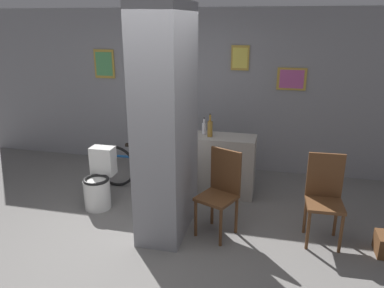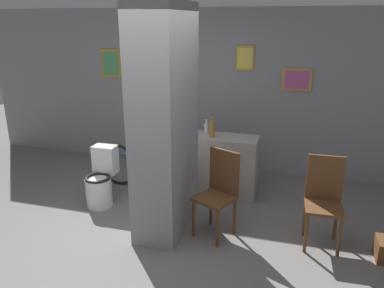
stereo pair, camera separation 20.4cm
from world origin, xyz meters
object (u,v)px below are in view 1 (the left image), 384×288
Objects in this scene: toilet at (99,183)px; bottle_tall at (210,128)px; chair_by_doorway at (324,195)px; chair_near_pillar at (220,189)px; bicycle at (149,168)px.

toilet is 1.68m from bottle_tall.
chair_by_doorway is at bearing -30.92° from bottle_tall.
chair_near_pillar reaches higher than bicycle.
bottle_tall is (-1.47, 0.88, 0.44)m from chair_by_doorway.
chair_near_pillar reaches higher than toilet.
bicycle is at bearing 52.75° from toilet.
chair_by_doorway is 2.50m from bicycle.
bicycle is at bearing 158.91° from chair_by_doorway.
chair_by_doorway reaches higher than toilet.
chair_near_pillar and chair_by_doorway have the same top height.
toilet is at bearing -166.17° from chair_near_pillar.
chair_by_doorway is at bearing 29.24° from chair_near_pillar.
toilet is 0.46× the size of bicycle.
bicycle is 1.10m from bottle_tall.
toilet reaches higher than bicycle.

